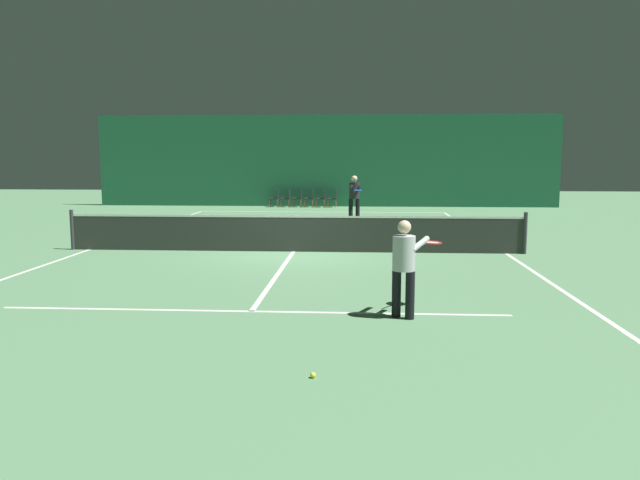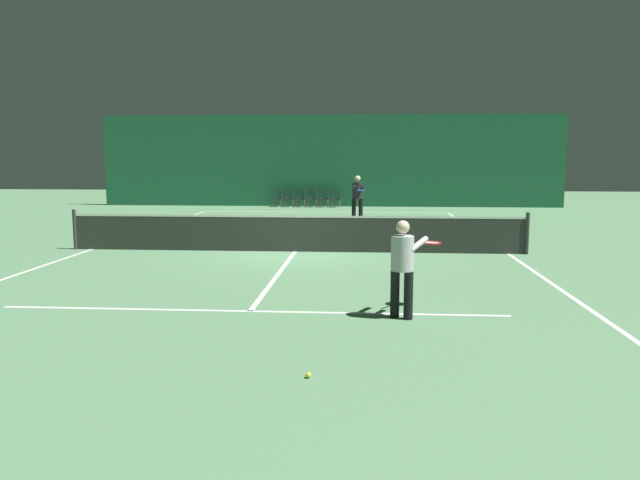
% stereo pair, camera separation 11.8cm
% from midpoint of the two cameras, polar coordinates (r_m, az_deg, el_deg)
% --- Properties ---
extents(ground_plane, '(60.00, 60.00, 0.00)m').
position_cam_midpoint_polar(ground_plane, '(16.37, -2.09, -1.06)').
color(ground_plane, '#56845B').
extents(backdrop_curtain, '(23.00, 0.12, 4.55)m').
position_cam_midpoint_polar(backdrop_curtain, '(31.30, 0.96, 7.25)').
color(backdrop_curtain, '#1E5B3D').
rests_on(backdrop_curtain, ground).
extents(court_line_baseline_far, '(11.00, 0.10, 0.00)m').
position_cam_midpoint_polar(court_line_baseline_far, '(28.15, 0.57, 2.58)').
color(court_line_baseline_far, silver).
rests_on(court_line_baseline_far, ground).
extents(court_line_service_far, '(8.25, 0.10, 0.00)m').
position_cam_midpoint_polar(court_line_service_far, '(22.69, -0.32, 1.37)').
color(court_line_service_far, silver).
rests_on(court_line_service_far, ground).
extents(court_line_service_near, '(8.25, 0.10, 0.00)m').
position_cam_midpoint_polar(court_line_service_near, '(10.15, -6.07, -6.49)').
color(court_line_service_near, silver).
rests_on(court_line_service_near, ground).
extents(court_line_sideline_left, '(0.10, 23.80, 0.00)m').
position_cam_midpoint_polar(court_line_sideline_left, '(17.83, -19.94, -0.80)').
color(court_line_sideline_left, silver).
rests_on(court_line_sideline_left, ground).
extents(court_line_sideline_right, '(0.10, 23.80, 0.00)m').
position_cam_midpoint_polar(court_line_sideline_right, '(16.69, 17.03, -1.22)').
color(court_line_sideline_right, silver).
rests_on(court_line_sideline_right, ground).
extents(court_line_centre, '(0.10, 12.80, 0.00)m').
position_cam_midpoint_polar(court_line_centre, '(16.37, -2.09, -1.06)').
color(court_line_centre, silver).
rests_on(court_line_centre, ground).
extents(tennis_net, '(12.00, 0.10, 1.07)m').
position_cam_midpoint_polar(tennis_net, '(16.30, -2.09, 0.71)').
color(tennis_net, '#2D332D').
rests_on(tennis_net, ground).
extents(player_near, '(0.98, 1.26, 1.51)m').
position_cam_midpoint_polar(player_near, '(9.64, 8.01, -1.92)').
color(player_near, black).
rests_on(player_near, ground).
extents(player_far, '(0.54, 1.42, 1.75)m').
position_cam_midpoint_polar(player_far, '(24.30, 3.59, 4.17)').
color(player_far, black).
rests_on(player_far, ground).
extents(courtside_chair_0, '(0.44, 0.44, 0.84)m').
position_cam_midpoint_polar(courtside_chair_0, '(31.06, -3.65, 3.93)').
color(courtside_chair_0, brown).
rests_on(courtside_chair_0, ground).
extents(courtside_chair_1, '(0.44, 0.44, 0.84)m').
position_cam_midpoint_polar(courtside_chair_1, '(30.98, -2.59, 3.93)').
color(courtside_chair_1, brown).
rests_on(courtside_chair_1, ground).
extents(courtside_chair_2, '(0.44, 0.44, 0.84)m').
position_cam_midpoint_polar(courtside_chair_2, '(30.92, -1.52, 3.93)').
color(courtside_chair_2, brown).
rests_on(courtside_chair_2, ground).
extents(courtside_chair_3, '(0.44, 0.44, 0.84)m').
position_cam_midpoint_polar(courtside_chair_3, '(30.87, -0.44, 3.93)').
color(courtside_chair_3, brown).
rests_on(courtside_chair_3, ground).
extents(courtside_chair_4, '(0.44, 0.44, 0.84)m').
position_cam_midpoint_polar(courtside_chair_4, '(30.83, 0.63, 3.92)').
color(courtside_chair_4, brown).
rests_on(courtside_chair_4, ground).
extents(courtside_chair_5, '(0.44, 0.44, 0.84)m').
position_cam_midpoint_polar(courtside_chair_5, '(30.80, 1.71, 3.92)').
color(courtside_chair_5, brown).
rests_on(courtside_chair_5, ground).
extents(tennis_ball, '(0.07, 0.07, 0.07)m').
position_cam_midpoint_polar(tennis_ball, '(7.17, -0.59, -12.25)').
color(tennis_ball, '#D1DB33').
rests_on(tennis_ball, ground).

